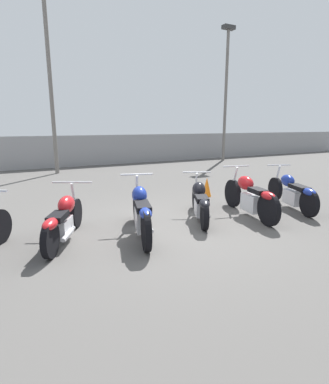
# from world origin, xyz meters

# --- Properties ---
(ground_plane) EXTENTS (60.00, 60.00, 0.00)m
(ground_plane) POSITION_xyz_m (0.00, 0.00, 0.00)
(ground_plane) COLOR #514F4C
(fence_back) EXTENTS (40.00, 0.04, 1.50)m
(fence_back) POSITION_xyz_m (0.00, 10.03, 0.75)
(fence_back) COLOR gray
(fence_back) RESTS_ON ground_plane
(light_pole_left) EXTENTS (0.70, 0.35, 8.71)m
(light_pole_left) POSITION_xyz_m (-0.95, 8.24, 5.06)
(light_pole_left) COLOR slate
(light_pole_left) RESTS_ON ground_plane
(light_pole_right) EXTENTS (0.70, 0.35, 7.14)m
(light_pole_right) POSITION_xyz_m (8.31, 8.84, 4.24)
(light_pole_right) COLOR slate
(light_pole_right) RESTS_ON ground_plane
(motorcycle_slot_1) EXTENTS (1.10, 1.81, 0.94)m
(motorcycle_slot_1) POSITION_xyz_m (-2.01, 0.22, 0.40)
(motorcycle_slot_1) COLOR black
(motorcycle_slot_1) RESTS_ON ground_plane
(motorcycle_slot_2) EXTENTS (0.85, 2.08, 1.05)m
(motorcycle_slot_2) POSITION_xyz_m (-0.72, -0.14, 0.45)
(motorcycle_slot_2) COLOR black
(motorcycle_slot_2) RESTS_ON ground_plane
(motorcycle_slot_3) EXTENTS (1.08, 1.85, 0.93)m
(motorcycle_slot_3) POSITION_xyz_m (0.79, 0.20, 0.39)
(motorcycle_slot_3) COLOR black
(motorcycle_slot_3) RESTS_ON ground_plane
(motorcycle_slot_4) EXTENTS (0.77, 2.14, 1.04)m
(motorcycle_slot_4) POSITION_xyz_m (1.90, -0.12, 0.45)
(motorcycle_slot_4) COLOR black
(motorcycle_slot_4) RESTS_ON ground_plane
(motorcycle_slot_5) EXTENTS (0.95, 2.05, 0.98)m
(motorcycle_slot_5) POSITION_xyz_m (3.23, -0.13, 0.41)
(motorcycle_slot_5) COLOR black
(motorcycle_slot_5) RESTS_ON ground_plane
(traffic_cone_near) EXTENTS (0.27, 0.27, 0.54)m
(traffic_cone_near) POSITION_xyz_m (2.15, 1.85, 0.27)
(traffic_cone_near) COLOR orange
(traffic_cone_near) RESTS_ON ground_plane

